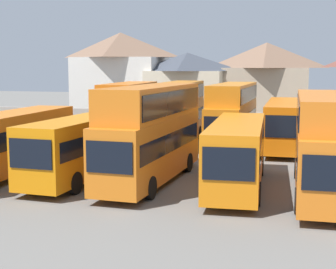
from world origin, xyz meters
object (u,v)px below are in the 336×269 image
bus_1 (9,140)px  bus_8 (233,111)px  bus_2 (83,144)px  bus_6 (129,109)px  bus_5 (324,139)px  bus_9 (284,122)px  house_terrace_left (121,75)px  house_terrace_right (266,82)px  bus_7 (179,109)px  bus_3 (152,129)px  house_terrace_centre (187,87)px  bus_4 (237,151)px

bus_1 → bus_8: bus_8 is taller
bus_2 → bus_6: 13.69m
bus_2 → bus_6: (-2.12, 13.50, 0.78)m
bus_2 → bus_5: bus_5 is taller
bus_9 → house_terrace_left: house_terrace_left is taller
bus_8 → bus_9: size_ratio=0.98×
bus_5 → house_terrace_right: house_terrace_right is taller
bus_7 → house_terrace_left: size_ratio=1.07×
bus_7 → bus_3: bearing=5.2°
bus_2 → house_terrace_centre: size_ratio=1.17×
bus_2 → bus_3: size_ratio=0.95×
bus_3 → bus_4: bearing=90.2°
bus_1 → bus_8: (10.68, 13.97, 0.71)m
bus_8 → house_terrace_right: size_ratio=1.16×
bus_3 → bus_2: bearing=-83.1°
bus_1 → bus_5: size_ratio=1.04×
bus_6 → bus_1: bearing=-13.9°
bus_5 → house_terrace_left: (-21.92, 31.63, 2.41)m
bus_4 → bus_6: size_ratio=1.03×
bus_1 → bus_4: 12.82m
bus_5 → bus_9: 13.74m
bus_6 → house_terrace_left: house_terrace_left is taller
bus_1 → house_terrace_centre: house_terrace_centre is taller
bus_6 → bus_7: 4.07m
bus_8 → house_terrace_right: 18.81m
house_terrace_centre → bus_4: bearing=-72.6°
bus_9 → bus_2: bearing=-38.1°
bus_6 → house_terrace_right: bearing=149.4°
bus_7 → bus_9: size_ratio=0.97×
bus_7 → bus_8: bearing=88.1°
bus_4 → bus_9: bus_9 is taller
bus_1 → bus_4: bearing=90.0°
bus_6 → house_terrace_right: (9.44, 18.99, 1.75)m
bus_6 → bus_5: bearing=42.8°
bus_4 → bus_5: bearing=83.5°
bus_2 → bus_8: bus_8 is taller
bus_3 → bus_1: bearing=-84.2°
bus_2 → house_terrace_left: 33.04m
bus_3 → bus_7: size_ratio=0.99×
bus_4 → bus_5: (4.15, -0.22, 0.78)m
bus_1 → house_terrace_centre: size_ratio=1.37×
bus_2 → bus_8: (6.21, 13.79, 0.78)m
bus_2 → bus_9: bus_9 is taller
bus_4 → bus_7: bus_7 is taller
bus_6 → bus_8: bearing=87.8°
house_terrace_centre → bus_8: bearing=-66.1°
bus_5 → bus_7: bus_7 is taller
bus_1 → bus_9: (14.58, 13.57, 0.01)m
house_terrace_left → house_terrace_right: bearing=3.4°
bus_1 → bus_2: bus_1 is taller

